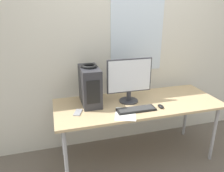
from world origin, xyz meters
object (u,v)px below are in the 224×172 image
Objects in this scene: keyboard at (136,109)px; cell_phone at (78,112)px; monitor_main at (129,79)px; mouse at (161,106)px; headphones at (89,66)px; pc_tower at (90,86)px.

keyboard reaches higher than cell_phone.
monitor_main is at bearing 89.55° from keyboard.
keyboard is at bearing 178.07° from mouse.
mouse is at bearing -41.64° from monitor_main.
headphones is at bearing 143.83° from keyboard.
cell_phone is (-0.89, 0.12, -0.01)m from mouse.
pc_tower is 4.62× the size of mouse.
cell_phone is at bearing -129.69° from pc_tower.
cell_phone is at bearing 169.60° from keyboard.
pc_tower reaches higher than mouse.
pc_tower is 2.64× the size of cell_phone.
monitor_main is 1.23× the size of keyboard.
mouse is (0.72, -0.33, -0.20)m from pc_tower.
pc_tower is 0.82× the size of monitor_main.
mouse is (0.28, -0.01, 0.00)m from keyboard.
headphones is 0.51m from cell_phone.
cell_phone is at bearing -129.57° from headphones.
monitor_main is (0.44, -0.08, -0.16)m from headphones.
pc_tower is 1.01× the size of keyboard.
keyboard is 0.62m from cell_phone.
keyboard is 0.28m from mouse.
pc_tower reaches higher than cell_phone.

